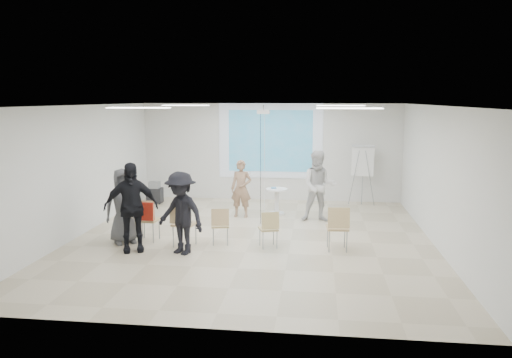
# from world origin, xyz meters

# --- Properties ---
(floor) EXTENTS (8.00, 9.00, 0.10)m
(floor) POSITION_xyz_m (0.00, 0.00, -0.05)
(floor) COLOR beige
(floor) RESTS_ON ground
(ceiling) EXTENTS (8.00, 9.00, 0.10)m
(ceiling) POSITION_xyz_m (0.00, 0.00, 3.05)
(ceiling) COLOR white
(ceiling) RESTS_ON wall_back
(wall_back) EXTENTS (8.00, 0.10, 3.00)m
(wall_back) POSITION_xyz_m (0.00, 4.55, 1.50)
(wall_back) COLOR silver
(wall_back) RESTS_ON floor
(wall_left) EXTENTS (0.10, 9.00, 3.00)m
(wall_left) POSITION_xyz_m (-4.05, 0.00, 1.50)
(wall_left) COLOR silver
(wall_left) RESTS_ON floor
(wall_right) EXTENTS (0.10, 9.00, 3.00)m
(wall_right) POSITION_xyz_m (4.05, 0.00, 1.50)
(wall_right) COLOR silver
(wall_right) RESTS_ON floor
(projection_halo) EXTENTS (3.20, 0.01, 2.30)m
(projection_halo) POSITION_xyz_m (0.00, 4.49, 1.85)
(projection_halo) COLOR silver
(projection_halo) RESTS_ON wall_back
(projection_image) EXTENTS (2.60, 0.01, 1.90)m
(projection_image) POSITION_xyz_m (0.00, 4.47, 1.85)
(projection_image) COLOR teal
(projection_image) RESTS_ON wall_back
(pedestal_table) EXTENTS (0.67, 0.67, 0.74)m
(pedestal_table) POSITION_xyz_m (0.36, 2.51, 0.41)
(pedestal_table) COLOR white
(pedestal_table) RESTS_ON floor
(player_left) EXTENTS (0.67, 0.48, 1.74)m
(player_left) POSITION_xyz_m (-0.56, 2.11, 0.87)
(player_left) COLOR tan
(player_left) RESTS_ON floor
(player_right) EXTENTS (1.02, 0.83, 2.04)m
(player_right) POSITION_xyz_m (1.50, 1.88, 1.02)
(player_right) COLOR silver
(player_right) RESTS_ON floor
(controller_left) EXTENTS (0.05, 0.13, 0.04)m
(controller_left) POSITION_xyz_m (-0.38, 2.36, 1.15)
(controller_left) COLOR white
(controller_left) RESTS_ON player_left
(controller_right) EXTENTS (0.04, 0.12, 0.04)m
(controller_right) POSITION_xyz_m (1.32, 2.13, 1.37)
(controller_right) COLOR white
(controller_right) RESTS_ON player_right
(chair_far_left) EXTENTS (0.51, 0.53, 0.81)m
(chair_far_left) POSITION_xyz_m (-2.70, -0.39, 0.48)
(chair_far_left) COLOR tan
(chair_far_left) RESTS_ON floor
(chair_left_mid) EXTENTS (0.47, 0.51, 0.95)m
(chair_left_mid) POSITION_xyz_m (-2.28, -0.48, 0.56)
(chair_left_mid) COLOR tan
(chair_left_mid) RESTS_ON floor
(chair_left_inner) EXTENTS (0.52, 0.55, 0.97)m
(chair_left_inner) POSITION_xyz_m (-1.38, -0.78, 0.57)
(chair_left_inner) COLOR tan
(chair_left_inner) RESTS_ON floor
(chair_center) EXTENTS (0.45, 0.48, 0.82)m
(chair_center) POSITION_xyz_m (-0.62, -0.52, 0.48)
(chair_center) COLOR tan
(chair_center) RESTS_ON floor
(chair_right_inner) EXTENTS (0.49, 0.50, 0.80)m
(chair_right_inner) POSITION_xyz_m (0.46, -0.64, 0.47)
(chair_right_inner) COLOR tan
(chair_right_inner) RESTS_ON floor
(chair_right_far) EXTENTS (0.48, 0.51, 0.95)m
(chair_right_far) POSITION_xyz_m (1.89, -0.68, 0.56)
(chair_right_far) COLOR tan
(chair_right_far) RESTS_ON floor
(red_jacket) EXTENTS (0.42, 0.12, 0.40)m
(red_jacket) POSITION_xyz_m (-2.27, -0.62, 0.72)
(red_jacket) COLOR #B52516
(red_jacket) RESTS_ON chair_left_mid
(laptop) EXTENTS (0.39, 0.31, 0.03)m
(laptop) POSITION_xyz_m (-1.37, -0.68, 0.52)
(laptop) COLOR black
(laptop) RESTS_ON chair_left_inner
(audience_left) EXTENTS (1.43, 1.16, 2.14)m
(audience_left) POSITION_xyz_m (-2.36, -1.18, 1.07)
(audience_left) COLOR black
(audience_left) RESTS_ON floor
(audience_mid) EXTENTS (1.42, 1.15, 1.92)m
(audience_mid) POSITION_xyz_m (-1.29, -1.23, 0.96)
(audience_mid) COLOR black
(audience_mid) RESTS_ON floor
(audience_outer) EXTENTS (1.08, 1.01, 1.85)m
(audience_outer) POSITION_xyz_m (-2.74, -0.63, 0.93)
(audience_outer) COLOR #56575B
(audience_outer) RESTS_ON floor
(flipchart_easel) EXTENTS (0.76, 0.59, 1.79)m
(flipchart_easel) POSITION_xyz_m (2.78, 4.02, 1.32)
(flipchart_easel) COLOR gray
(flipchart_easel) RESTS_ON floor
(av_cart) EXTENTS (0.45, 0.36, 0.67)m
(av_cart) POSITION_xyz_m (-3.42, 3.51, 0.31)
(av_cart) COLOR black
(av_cart) RESTS_ON floor
(ceiling_projector) EXTENTS (0.30, 0.25, 3.00)m
(ceiling_projector) POSITION_xyz_m (0.10, 1.49, 2.69)
(ceiling_projector) COLOR white
(ceiling_projector) RESTS_ON ceiling
(fluor_panel_nw) EXTENTS (1.20, 0.30, 0.02)m
(fluor_panel_nw) POSITION_xyz_m (-2.00, 2.00, 2.97)
(fluor_panel_nw) COLOR white
(fluor_panel_nw) RESTS_ON ceiling
(fluor_panel_ne) EXTENTS (1.20, 0.30, 0.02)m
(fluor_panel_ne) POSITION_xyz_m (2.00, 2.00, 2.97)
(fluor_panel_ne) COLOR white
(fluor_panel_ne) RESTS_ON ceiling
(fluor_panel_sw) EXTENTS (1.20, 0.30, 0.02)m
(fluor_panel_sw) POSITION_xyz_m (-2.00, -1.50, 2.97)
(fluor_panel_sw) COLOR white
(fluor_panel_sw) RESTS_ON ceiling
(fluor_panel_se) EXTENTS (1.20, 0.30, 0.02)m
(fluor_panel_se) POSITION_xyz_m (2.00, -1.50, 2.97)
(fluor_panel_se) COLOR white
(fluor_panel_se) RESTS_ON ceiling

